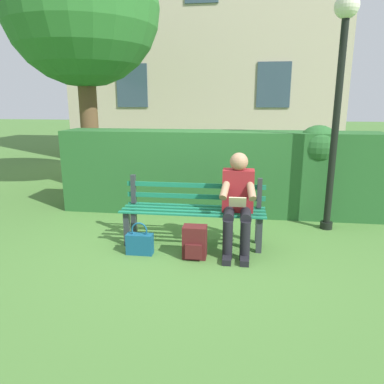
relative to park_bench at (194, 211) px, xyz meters
name	(u,v)px	position (x,y,z in m)	size (l,w,h in m)	color
ground	(193,244)	(0.00, 0.06, -0.43)	(60.00, 60.00, 0.00)	#477533
park_bench	(194,211)	(0.00, 0.00, 0.00)	(1.81, 0.46, 0.85)	#2D3338
person_seated	(238,200)	(-0.56, 0.16, 0.21)	(0.44, 0.73, 1.20)	maroon
hedge_backdrop	(220,170)	(-0.24, -1.43, 0.27)	(5.06, 0.77, 1.44)	#265B28
tree	(77,12)	(2.61, -2.78, 3.01)	(3.08, 2.93, 4.98)	brown
building_facade	(207,29)	(0.60, -7.75, 3.52)	(7.95, 3.33, 7.91)	#BCAD93
backpack	(195,242)	(-0.07, 0.46, -0.24)	(0.28, 0.26, 0.39)	#4C1919
handbag	(140,243)	(0.59, 0.45, -0.29)	(0.32, 0.13, 0.40)	navy
lamp_post	(340,75)	(-1.83, -0.79, 1.70)	(0.31, 0.31, 3.11)	black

